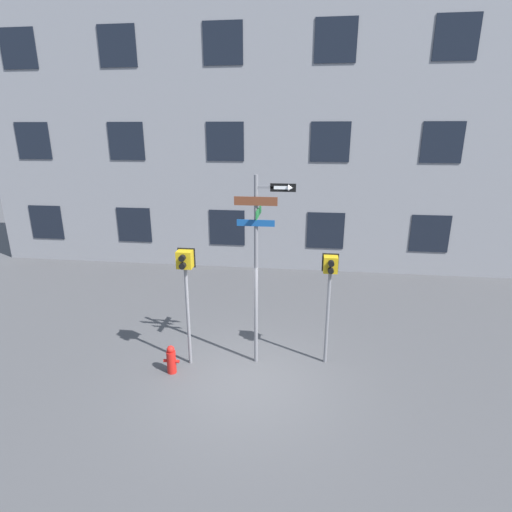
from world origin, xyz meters
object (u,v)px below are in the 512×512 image
Objects in this scene: pedestrian_signal_left at (186,275)px; pedestrian_signal_right at (330,280)px; fire_hydrant at (171,360)px; street_sign_pole at (259,255)px.

pedestrian_signal_left is 1.05× the size of pedestrian_signal_right.
pedestrian_signal_right is (3.33, 0.46, -0.14)m from pedestrian_signal_left.
fire_hydrant is (-0.33, -0.45, -2.00)m from pedestrian_signal_left.
pedestrian_signal_right is (1.65, 0.18, -0.61)m from street_sign_pole.
street_sign_pole is at bearing -173.62° from pedestrian_signal_right.
street_sign_pole is 1.57× the size of pedestrian_signal_left.
pedestrian_signal_left is at bearing -172.07° from pedestrian_signal_right.
pedestrian_signal_right is at bearing 14.03° from fire_hydrant.
fire_hydrant is at bearing -125.91° from pedestrian_signal_left.
pedestrian_signal_right is 4.21m from fire_hydrant.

